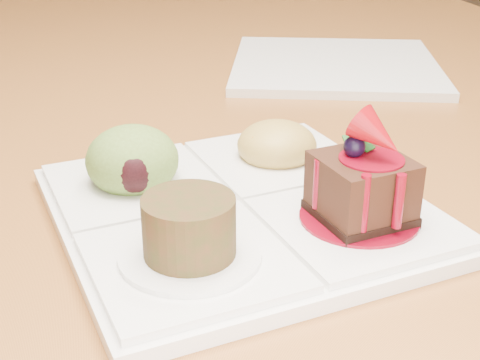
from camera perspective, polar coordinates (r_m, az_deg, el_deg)
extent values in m
cube|color=#9E6328|center=(1.01, 5.30, 8.60)|extent=(1.00, 1.80, 0.04)
cylinder|color=#9E6328|center=(1.89, -15.63, 3.63)|extent=(0.06, 0.06, 0.71)
cylinder|color=#9E6328|center=(2.02, 10.18, 5.51)|extent=(0.06, 0.06, 0.71)
cylinder|color=black|center=(1.36, -13.77, -11.72)|extent=(0.04, 0.04, 0.43)
cylinder|color=black|center=(1.72, 17.75, -4.44)|extent=(0.03, 0.03, 0.41)
cube|color=white|center=(0.55, 0.00, -2.75)|extent=(0.34, 0.34, 0.01)
cube|color=white|center=(0.52, 10.10, -3.58)|extent=(0.16, 0.16, 0.01)
cube|color=white|center=(0.47, -4.26, -6.98)|extent=(0.16, 0.16, 0.01)
cube|color=white|center=(0.58, -9.02, -0.36)|extent=(0.16, 0.16, 0.01)
cube|color=white|center=(0.63, 3.14, 1.85)|extent=(0.16, 0.16, 0.01)
cylinder|color=maroon|center=(0.52, 10.13, -3.17)|extent=(0.09, 0.09, 0.00)
cube|color=black|center=(0.52, 10.16, -2.86)|extent=(0.08, 0.08, 0.01)
cube|color=#33150E|center=(0.51, 10.37, -0.34)|extent=(0.08, 0.08, 0.04)
cylinder|color=maroon|center=(0.50, 10.56, 1.90)|extent=(0.05, 0.05, 0.00)
sphere|color=black|center=(0.50, 9.74, 2.83)|extent=(0.02, 0.02, 0.02)
cone|color=maroon|center=(0.49, 11.73, 3.71)|extent=(0.05, 0.05, 0.04)
cube|color=#134912|center=(0.51, 10.42, 3.10)|extent=(0.02, 0.02, 0.01)
cube|color=#134912|center=(0.51, 9.52, 3.14)|extent=(0.01, 0.02, 0.01)
cylinder|color=maroon|center=(0.48, 10.53, -2.08)|extent=(0.01, 0.01, 0.05)
cylinder|color=maroon|center=(0.49, 13.41, -1.77)|extent=(0.01, 0.01, 0.04)
cylinder|color=maroon|center=(0.50, 6.66, -0.35)|extent=(0.01, 0.01, 0.04)
cylinder|color=white|center=(0.46, -4.28, -6.45)|extent=(0.10, 0.10, 0.00)
cylinder|color=#4B2615|center=(0.45, -4.37, -3.98)|extent=(0.06, 0.06, 0.04)
cylinder|color=#4A2B0F|center=(0.44, -4.43, -2.30)|extent=(0.05, 0.05, 0.00)
ellipsoid|color=olive|center=(0.57, -9.17, 1.68)|extent=(0.08, 0.08, 0.06)
ellipsoid|color=black|center=(0.55, -9.02, 0.64)|extent=(0.04, 0.03, 0.04)
ellipsoid|color=#AC8E3E|center=(0.62, 3.16, 2.98)|extent=(0.07, 0.07, 0.04)
cube|color=#CC720E|center=(0.63, 4.14, 3.49)|extent=(0.02, 0.02, 0.02)
cube|color=#507118|center=(0.64, 2.25, 3.94)|extent=(0.02, 0.02, 0.01)
cube|color=#CC720E|center=(0.61, 1.62, 3.20)|extent=(0.02, 0.02, 0.02)
cube|color=#507118|center=(0.61, 3.99, 3.10)|extent=(0.02, 0.02, 0.02)
cube|color=white|center=(0.98, 8.11, 9.67)|extent=(0.36, 0.36, 0.01)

